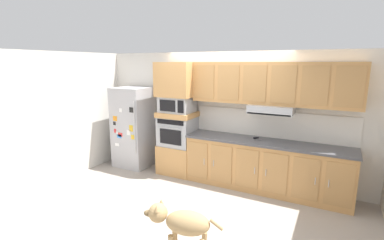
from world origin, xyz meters
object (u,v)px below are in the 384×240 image
Objects in this scene: microwave at (177,104)px; screwdriver at (256,138)px; built_in_oven at (178,131)px; refrigerator at (134,127)px; dog at (181,223)px.

microwave is 1.71m from screwdriver.
screwdriver is (1.62, 0.08, 0.03)m from built_in_oven.
refrigerator is 2.72m from screwdriver.
refrigerator is 2.51× the size of built_in_oven.
microwave is at bearing -72.43° from dog.
built_in_oven is 0.56m from microwave.
microwave is (0.00, -0.00, 0.56)m from built_in_oven.
built_in_oven is (1.10, 0.07, 0.02)m from refrigerator.
screwdriver is at bearing 2.83° from microwave.
microwave is 2.87m from dog.
screwdriver is (2.72, 0.15, 0.05)m from refrigerator.
built_in_oven is 1.62m from screwdriver.
microwave is (1.10, 0.07, 0.58)m from refrigerator.
screwdriver is (1.62, 0.08, -0.53)m from microwave.
refrigerator is at bearing -176.89° from screwdriver.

